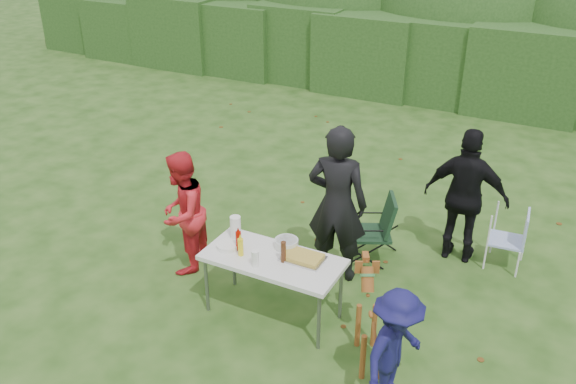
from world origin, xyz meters
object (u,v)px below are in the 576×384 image
at_px(person_cook, 337,204).
at_px(dog, 370,326).
at_px(camping_chair, 371,229).
at_px(mustard_bottle, 241,247).
at_px(ketchup_bottle, 239,241).
at_px(lawn_chair, 507,238).
at_px(beer_bottle, 283,252).
at_px(person_black_puffy, 466,197).
at_px(paper_towel_roll, 236,227).
at_px(folding_table, 273,262).
at_px(person_red_jacket, 182,213).
at_px(child, 395,351).

distance_m(person_cook, dog, 1.63).
xyz_separation_m(camping_chair, mustard_bottle, (-0.88, -1.63, 0.39)).
xyz_separation_m(dog, ketchup_bottle, (-1.60, 0.19, 0.41)).
height_order(dog, ketchup_bottle, ketchup_bottle).
relative_size(dog, lawn_chair, 1.21).
relative_size(ketchup_bottle, beer_bottle, 0.92).
relative_size(person_black_puffy, dog, 1.88).
height_order(person_cook, camping_chair, person_cook).
bearing_deg(paper_towel_roll, camping_chair, 50.02).
bearing_deg(camping_chair, person_cook, 35.03).
relative_size(folding_table, person_red_jacket, 0.98).
distance_m(folding_table, person_black_puffy, 2.61).
xyz_separation_m(folding_table, paper_towel_roll, (-0.57, 0.18, 0.18)).
bearing_deg(mustard_bottle, folding_table, 18.81).
xyz_separation_m(folding_table, person_black_puffy, (1.54, 2.11, 0.19)).
bearing_deg(ketchup_bottle, mustard_bottle, -47.15).
bearing_deg(lawn_chair, dog, 64.63).
relative_size(folding_table, paper_towel_roll, 5.77).
distance_m(person_black_puffy, dog, 2.39).
distance_m(dog, ketchup_bottle, 1.66).
distance_m(child, paper_towel_roll, 2.32).
bearing_deg(paper_towel_roll, dog, -12.74).
distance_m(dog, lawn_chair, 2.57).
bearing_deg(child, lawn_chair, 2.25).
distance_m(folding_table, camping_chair, 1.63).
bearing_deg(camping_chair, person_red_jacket, 4.98).
bearing_deg(dog, camping_chair, -7.01).
relative_size(person_red_jacket, mustard_bottle, 7.68).
bearing_deg(person_red_jacket, lawn_chair, 106.72).
xyz_separation_m(folding_table, person_cook, (0.29, 1.03, 0.28)).
xyz_separation_m(child, dog, (-0.39, 0.42, -0.18)).
bearing_deg(lawn_chair, beer_bottle, 43.35).
bearing_deg(person_black_puffy, ketchup_bottle, 46.13).
bearing_deg(paper_towel_roll, child, -20.88).
height_order(child, dog, child).
height_order(dog, mustard_bottle, mustard_bottle).
xyz_separation_m(child, mustard_bottle, (-1.91, 0.53, 0.22)).
bearing_deg(dog, person_red_jacket, 51.03).
height_order(lawn_chair, ketchup_bottle, ketchup_bottle).
bearing_deg(person_black_puffy, person_cook, 39.21).
relative_size(person_cook, person_black_puffy, 1.11).
xyz_separation_m(folding_table, lawn_chair, (2.08, 2.20, -0.30)).
xyz_separation_m(person_red_jacket, camping_chair, (1.96, 1.20, -0.32)).
bearing_deg(ketchup_bottle, beer_bottle, 1.50).
relative_size(person_red_jacket, person_black_puffy, 0.88).
relative_size(folding_table, child, 1.21).
bearing_deg(person_cook, folding_table, 65.54).
relative_size(child, camping_chair, 1.38).
bearing_deg(beer_bottle, person_red_jacket, 168.11).
height_order(child, mustard_bottle, child).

